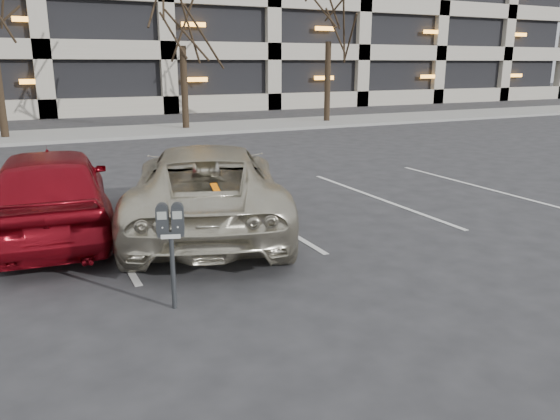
# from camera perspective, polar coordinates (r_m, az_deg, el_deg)

# --- Properties ---
(ground) EXTENTS (140.00, 140.00, 0.00)m
(ground) POSITION_cam_1_polar(r_m,az_deg,el_deg) (7.96, -5.00, -5.50)
(ground) COLOR #28282B
(ground) RESTS_ON ground
(sidewalk) EXTENTS (80.00, 4.00, 0.12)m
(sidewalk) POSITION_cam_1_polar(r_m,az_deg,el_deg) (23.29, -19.33, 7.50)
(sidewalk) COLOR gray
(sidewalk) RESTS_ON ground
(stall_lines) EXTENTS (16.90, 5.20, 0.00)m
(stall_lines) POSITION_cam_1_polar(r_m,az_deg,el_deg) (9.77, -17.60, -2.21)
(stall_lines) COLOR silver
(stall_lines) RESTS_ON ground
(parking_meter) EXTENTS (0.34, 0.22, 1.25)m
(parking_meter) POSITION_cam_1_polar(r_m,az_deg,el_deg) (6.31, -11.36, -2.09)
(parking_meter) COLOR black
(parking_meter) RESTS_ON ground
(suv_silver) EXTENTS (4.00, 5.83, 1.49)m
(suv_silver) POSITION_cam_1_polar(r_m,az_deg,el_deg) (9.43, -7.65, 2.39)
(suv_silver) COLOR beige
(suv_silver) RESTS_ON ground
(car_red) EXTENTS (2.20, 4.65, 1.54)m
(car_red) POSITION_cam_1_polar(r_m,az_deg,el_deg) (9.67, -22.82, 1.82)
(car_red) COLOR maroon
(car_red) RESTS_ON ground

